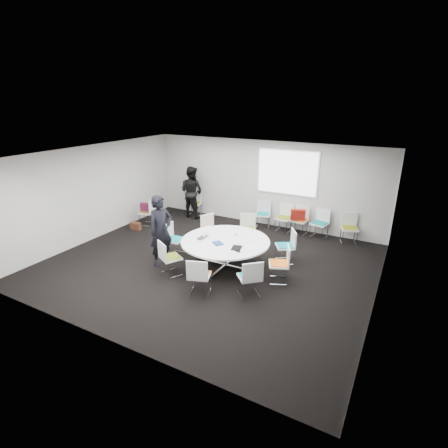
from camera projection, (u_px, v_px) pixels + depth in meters
The scene contains 31 objects.
room_shell at pixel (213, 213), 8.60m from camera, with size 8.08×7.08×2.88m.
conference_table at pixel (225, 247), 8.76m from camera, with size 2.21×2.21×0.73m.
projection_screen at pixel (287, 173), 10.99m from camera, with size 1.90×0.03×1.35m, color white.
chair_ring_a at pixel (279, 271), 8.15m from camera, with size 0.59×0.60×0.88m.
chair_ring_b at pixel (285, 252), 9.11m from camera, with size 0.62×0.63×0.88m.
chair_ring_c at pixel (247, 235), 10.26m from camera, with size 0.59×0.58×0.88m.
chair_ring_d at pixel (211, 235), 10.23m from camera, with size 0.59×0.60×0.88m.
chair_ring_e at pixel (175, 245), 9.54m from camera, with size 0.47×0.48×0.88m.
chair_ring_f at pixel (171, 264), 8.46m from camera, with size 0.62×0.62×0.88m.
chair_ring_g at pixel (199, 283), 7.62m from camera, with size 0.58×0.57×0.88m.
chair_ring_h at pixel (250, 284), 7.55m from camera, with size 0.64×0.64×0.88m.
chair_back_a at pixel (263, 219), 11.57m from camera, with size 0.56×0.56×0.88m.
chair_back_b at pixel (283, 223), 11.21m from camera, with size 0.49×0.47×0.88m.
chair_back_c at pixel (299, 225), 11.01m from camera, with size 0.49×0.48×0.88m.
chair_back_d at pixel (319, 229), 10.73m from camera, with size 0.54×0.53×0.88m.
chair_back_e at pixel (349, 234), 10.34m from camera, with size 0.58×0.57×0.88m.
chair_spare_left at pixel (148, 217), 11.80m from camera, with size 0.55×0.56×0.88m.
chair_person_back at pixel (195, 208), 12.75m from camera, with size 0.56×0.55×0.88m.
person_main at pixel (161, 231), 8.79m from camera, with size 0.67×0.44×1.84m, color black.
person_back at pixel (192, 192), 12.39m from camera, with size 0.89×0.70×1.84m, color black.
laptop at pixel (204, 238), 8.82m from camera, with size 0.35×0.23×0.03m, color #333338.
laptop_lid at pixel (206, 231), 8.92m from camera, with size 0.30×0.02×0.22m, color silver.
notebook_black at pixel (237, 248), 8.23m from camera, with size 0.22×0.30×0.02m, color black.
tablet_folio at pixel (218, 243), 8.49m from camera, with size 0.26×0.20×0.03m, color navy.
papers_right at pixel (247, 241), 8.67m from camera, with size 0.30×0.21×0.00m, color silver.
papers_front at pixel (250, 247), 8.31m from camera, with size 0.30×0.21×0.00m, color white.
cup at pixel (235, 234), 8.99m from camera, with size 0.08×0.08×0.09m, color white.
phone at pixel (238, 251), 8.06m from camera, with size 0.14×0.07×0.01m, color black.
maroon_bag at pixel (146, 207), 11.69m from camera, with size 0.40×0.14×0.28m, color #541630.
brown_bag at pixel (136, 226), 11.40m from camera, with size 0.36×0.16×0.24m, color #432215.
red_jacket at pixel (298, 215), 10.68m from camera, with size 0.44×0.10×0.35m, color maroon.
Camera 1 is at (4.25, -7.05, 4.09)m, focal length 28.00 mm.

